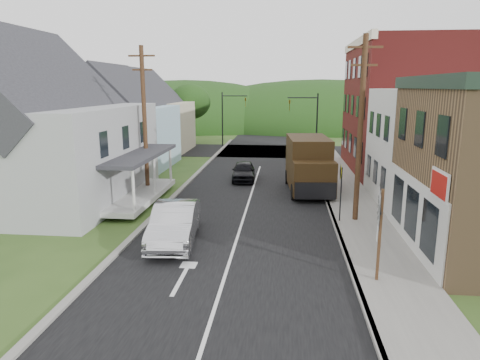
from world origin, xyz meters
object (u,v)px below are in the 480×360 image
(route_sign_cluster, at_px, (379,222))
(silver_sedan, at_px, (175,224))
(dark_sedan, at_px, (244,171))
(warning_sign, at_px, (341,185))
(delivery_van, at_px, (309,165))

(route_sign_cluster, bearing_deg, silver_sedan, 168.44)
(dark_sedan, height_order, warning_sign, warning_sign)
(silver_sedan, bearing_deg, dark_sedan, 76.14)
(dark_sedan, bearing_deg, route_sign_cluster, -72.89)
(delivery_van, xyz_separation_m, warning_sign, (1.19, -6.49, 0.22))
(dark_sedan, bearing_deg, delivery_van, -36.66)
(route_sign_cluster, relative_size, warning_sign, 1.12)
(dark_sedan, distance_m, warning_sign, 11.02)
(warning_sign, bearing_deg, route_sign_cluster, -83.63)
(silver_sedan, bearing_deg, delivery_van, 51.85)
(delivery_van, xyz_separation_m, route_sign_cluster, (1.63, -13.07, 0.47))
(dark_sedan, relative_size, route_sign_cluster, 1.23)
(route_sign_cluster, bearing_deg, delivery_van, 107.58)
(route_sign_cluster, bearing_deg, warning_sign, 104.32)
(route_sign_cluster, height_order, warning_sign, route_sign_cluster)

